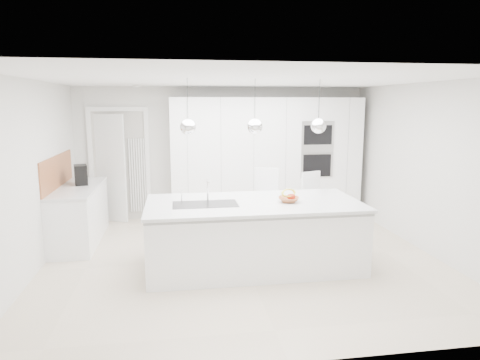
{
  "coord_description": "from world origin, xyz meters",
  "views": [
    {
      "loc": [
        -0.92,
        -5.71,
        2.19
      ],
      "look_at": [
        0.0,
        0.3,
        1.1
      ],
      "focal_mm": 32.0,
      "sensor_mm": 36.0,
      "label": 1
    }
  ],
  "objects": [
    {
      "name": "floor",
      "position": [
        0.0,
        0.0,
        0.0
      ],
      "size": [
        5.5,
        5.5,
        0.0
      ],
      "primitive_type": "plane",
      "color": "beige",
      "rests_on": "ground"
    },
    {
      "name": "wall_back",
      "position": [
        0.0,
        2.5,
        1.25
      ],
      "size": [
        5.5,
        0.0,
        5.5
      ],
      "primitive_type": "plane",
      "rotation": [
        1.57,
        0.0,
        0.0
      ],
      "color": "silver",
      "rests_on": "ground"
    },
    {
      "name": "wall_left",
      "position": [
        -2.75,
        0.0,
        1.25
      ],
      "size": [
        0.0,
        5.0,
        5.0
      ],
      "primitive_type": "plane",
      "rotation": [
        1.57,
        0.0,
        1.57
      ],
      "color": "silver",
      "rests_on": "ground"
    },
    {
      "name": "ceiling",
      "position": [
        0.0,
        0.0,
        2.5
      ],
      "size": [
        5.5,
        5.5,
        0.0
      ],
      "primitive_type": "plane",
      "rotation": [
        3.14,
        0.0,
        0.0
      ],
      "color": "white",
      "rests_on": "wall_back"
    },
    {
      "name": "tall_cabinets",
      "position": [
        0.8,
        2.2,
        1.15
      ],
      "size": [
        3.6,
        0.6,
        2.3
      ],
      "primitive_type": "cube",
      "color": "white",
      "rests_on": "floor"
    },
    {
      "name": "oven_stack",
      "position": [
        1.7,
        1.89,
        1.35
      ],
      "size": [
        0.62,
        0.04,
        1.05
      ],
      "primitive_type": null,
      "color": "#A5A5A8",
      "rests_on": "tall_cabinets"
    },
    {
      "name": "doorway_frame",
      "position": [
        -1.95,
        2.47,
        1.02
      ],
      "size": [
        1.11,
        0.08,
        2.13
      ],
      "primitive_type": null,
      "color": "white",
      "rests_on": "floor"
    },
    {
      "name": "hallway_door",
      "position": [
        -2.2,
        2.42,
        1.0
      ],
      "size": [
        0.76,
        0.38,
        2.0
      ],
      "primitive_type": "cube",
      "rotation": [
        0.0,
        0.0,
        -0.44
      ],
      "color": "white",
      "rests_on": "floor"
    },
    {
      "name": "radiator",
      "position": [
        -1.63,
        2.46,
        0.85
      ],
      "size": [
        0.32,
        0.04,
        1.4
      ],
      "primitive_type": null,
      "color": "white",
      "rests_on": "floor"
    },
    {
      "name": "left_base_cabinets",
      "position": [
        -2.45,
        1.2,
        0.43
      ],
      "size": [
        0.6,
        1.8,
        0.86
      ],
      "primitive_type": "cube",
      "color": "white",
      "rests_on": "floor"
    },
    {
      "name": "left_worktop",
      "position": [
        -2.45,
        1.2,
        0.88
      ],
      "size": [
        0.62,
        1.82,
        0.04
      ],
      "primitive_type": "cube",
      "color": "silver",
      "rests_on": "left_base_cabinets"
    },
    {
      "name": "oak_backsplash",
      "position": [
        -2.74,
        1.2,
        1.15
      ],
      "size": [
        0.02,
        1.8,
        0.5
      ],
      "primitive_type": "cube",
      "color": "#AC673E",
      "rests_on": "wall_left"
    },
    {
      "name": "island_base",
      "position": [
        0.1,
        -0.3,
        0.43
      ],
      "size": [
        2.8,
        1.2,
        0.86
      ],
      "primitive_type": "cube",
      "color": "white",
      "rests_on": "floor"
    },
    {
      "name": "island_worktop",
      "position": [
        0.1,
        -0.25,
        0.88
      ],
      "size": [
        2.84,
        1.4,
        0.04
      ],
      "primitive_type": "cube",
      "color": "silver",
      "rests_on": "island_base"
    },
    {
      "name": "island_sink",
      "position": [
        -0.55,
        -0.3,
        0.82
      ],
      "size": [
        0.84,
        0.44,
        0.18
      ],
      "primitive_type": null,
      "color": "#3F3F42",
      "rests_on": "island_worktop"
    },
    {
      "name": "island_tap",
      "position": [
        -0.5,
        -0.1,
        1.05
      ],
      "size": [
        0.02,
        0.02,
        0.3
      ],
      "primitive_type": "cylinder",
      "color": "white",
      "rests_on": "island_worktop"
    },
    {
      "name": "pendant_left",
      "position": [
        -0.75,
        -0.3,
        1.9
      ],
      "size": [
        0.2,
        0.2,
        0.2
      ],
      "primitive_type": "sphere",
      "color": "white",
      "rests_on": "ceiling"
    },
    {
      "name": "pendant_mid",
      "position": [
        0.1,
        -0.3,
        1.9
      ],
      "size": [
        0.2,
        0.2,
        0.2
      ],
      "primitive_type": "sphere",
      "color": "white",
      "rests_on": "ceiling"
    },
    {
      "name": "pendant_right",
      "position": [
        0.95,
        -0.3,
        1.9
      ],
      "size": [
        0.2,
        0.2,
        0.2
      ],
      "primitive_type": "sphere",
      "color": "white",
      "rests_on": "ceiling"
    },
    {
      "name": "fruit_bowl",
      "position": [
        0.56,
        -0.34,
        0.93
      ],
      "size": [
        0.33,
        0.33,
        0.07
      ],
      "primitive_type": "imported",
      "rotation": [
        0.0,
        0.0,
        -0.25
      ],
      "color": "#AC673E",
      "rests_on": "island_worktop"
    },
    {
      "name": "espresso_machine",
      "position": [
        -2.43,
        1.39,
        1.06
      ],
      "size": [
        0.26,
        0.33,
        0.32
      ],
      "primitive_type": "cube",
      "rotation": [
        0.0,
        0.0,
        0.25
      ],
      "color": "black",
      "rests_on": "left_worktop"
    },
    {
      "name": "bar_stool_left",
      "position": [
        0.5,
        0.62,
        0.59
      ],
      "size": [
        0.55,
        0.64,
        1.19
      ],
      "primitive_type": null,
      "rotation": [
        0.0,
        0.0,
        -0.34
      ],
      "color": "white",
      "rests_on": "floor"
    },
    {
      "name": "bar_stool_right",
      "position": [
        1.22,
        0.61,
        0.56
      ],
      "size": [
        0.53,
        0.61,
        1.11
      ],
      "primitive_type": null,
      "rotation": [
        0.0,
        0.0,
        0.37
      ],
      "color": "white",
      "rests_on": "floor"
    },
    {
      "name": "apple_a",
      "position": [
        0.6,
        -0.31,
        0.97
      ],
      "size": [
        0.07,
        0.07,
        0.07
      ],
      "primitive_type": "sphere",
      "color": "#A42611",
      "rests_on": "fruit_bowl"
    },
    {
      "name": "apple_b",
      "position": [
        0.61,
        -0.33,
        0.97
      ],
      "size": [
        0.08,
        0.08,
        0.08
      ],
      "primitive_type": "sphere",
      "color": "#A42611",
      "rests_on": "fruit_bowl"
    },
    {
      "name": "apple_c",
      "position": [
        0.57,
        -0.32,
        0.97
      ],
      "size": [
        0.08,
        0.08,
        0.08
      ],
      "primitive_type": "sphere",
      "color": "#A42611",
      "rests_on": "fruit_bowl"
    },
    {
      "name": "banana_bunch",
      "position": [
        0.55,
        -0.34,
        1.02
      ],
      "size": [
        0.25,
        0.18,
        0.22
      ],
      "primitive_type": "torus",
      "rotation": [
        1.22,
        0.0,
        0.35
      ],
      "color": "yellow",
      "rests_on": "fruit_bowl"
    }
  ]
}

